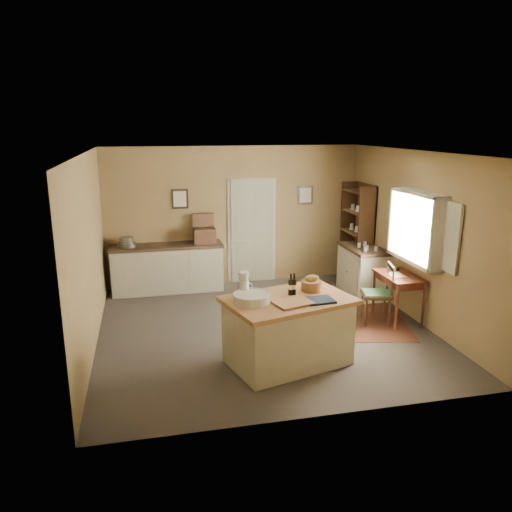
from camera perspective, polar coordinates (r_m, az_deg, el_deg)
The scene contains 16 objects.
ground at distance 7.88m, azimuth 0.85°, elevation -8.27°, with size 5.00×5.00×0.00m, color #4E443B.
wall_back at distance 9.85m, azimuth -2.51°, elevation 4.61°, with size 5.00×0.10×2.70m, color olive.
wall_front at distance 5.15m, azimuth 7.42°, elevation -4.98°, with size 5.00×0.10×2.70m, color olive.
wall_left at distance 7.30m, azimuth -18.55°, elevation 0.26°, with size 0.10×5.00×2.70m, color olive.
wall_right at distance 8.38m, azimuth 17.76°, elevation 2.13°, with size 0.10×5.00×2.70m, color olive.
ceiling at distance 7.26m, azimuth 0.94°, elevation 11.75°, with size 5.00×5.00×0.00m, color silver.
door at distance 9.94m, azimuth -0.47°, elevation 2.99°, with size 0.97×0.06×2.11m, color #A4A488.
framed_prints at distance 9.81m, azimuth -1.35°, elevation 6.77°, with size 2.82×0.02×0.38m.
window at distance 8.14m, azimuth 18.10°, elevation 3.18°, with size 0.25×1.99×1.12m.
work_island at distance 6.64m, azimuth 3.62°, elevation -8.33°, with size 1.82×1.43×1.20m.
sideboard at distance 9.61m, azimuth -10.03°, elevation -1.17°, with size 2.09×0.59×1.18m.
rug at distance 8.33m, azimuth 12.95°, elevation -7.33°, with size 1.10×1.60×0.01m, color #562B15.
writing_desk at distance 8.31m, azimuth 16.01°, elevation -2.73°, with size 0.53×0.87×0.82m.
desk_chair at distance 8.16m, azimuth 13.59°, elevation -4.29°, with size 0.45×0.45×0.95m, color black, non-canonical shape.
right_cabinet at distance 9.51m, azimuth 12.13°, elevation -1.61°, with size 0.63×1.12×0.99m.
shelving_unit at distance 9.97m, azimuth 11.65°, elevation 2.37°, with size 0.34×0.90×2.00m.
Camera 1 is at (-1.70, -7.05, 3.08)m, focal length 35.00 mm.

